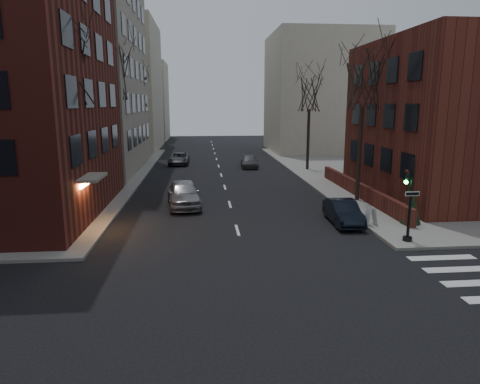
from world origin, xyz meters
name	(u,v)px	position (x,y,z in m)	size (l,w,h in m)	color
ground	(276,362)	(0.00, 0.00, 0.00)	(160.00, 160.00, 0.00)	black
building_left_tan	(36,23)	(-17.00, 34.00, 14.00)	(18.00, 18.00, 28.00)	#9F9483
building_right_brick	(462,120)	(16.50, 19.00, 5.50)	(12.00, 14.00, 11.00)	#592319
low_wall_right	(359,189)	(9.30, 19.00, 0.65)	(0.35, 16.00, 1.00)	#592319
building_distant_la	(109,87)	(-15.00, 55.00, 9.00)	(14.00, 16.00, 18.00)	#BEB7A1
building_distant_ra	(321,94)	(15.00, 50.00, 8.00)	(14.00, 14.00, 16.00)	#BEB7A1
building_distant_lb	(140,101)	(-13.00, 72.00, 7.00)	(10.00, 12.00, 14.00)	#BEB7A1
traffic_signal	(409,205)	(7.94, 8.99, 1.91)	(0.76, 0.44, 4.00)	black
tree_left_a	(67,68)	(-8.80, 14.00, 8.47)	(4.18, 4.18, 10.26)	#2D231C
tree_left_b	(112,74)	(-8.80, 26.00, 8.91)	(4.40, 4.40, 10.80)	#2D231C
tree_left_c	(138,91)	(-8.80, 40.00, 8.03)	(3.96, 3.96, 9.72)	#2D231C
tree_right_a	(363,82)	(8.80, 18.00, 8.03)	(3.96, 3.96, 9.72)	#2D231C
tree_right_b	(310,94)	(8.80, 32.00, 7.59)	(3.74, 3.74, 9.18)	#2D231C
streetlamp_near	(113,137)	(-8.20, 22.00, 4.24)	(0.36, 0.36, 6.28)	black
streetlamp_far	(147,124)	(-8.20, 42.00, 4.24)	(0.36, 0.36, 6.28)	black
parked_sedan	(343,212)	(6.04, 12.75, 0.67)	(1.42, 4.07, 1.34)	black
car_lane_silver	(184,194)	(-3.05, 17.66, 0.86)	(2.04, 5.06, 1.72)	gray
car_lane_gray	(249,162)	(3.21, 34.70, 0.61)	(1.72, 4.23, 1.23)	#3D3E42
car_lane_far	(179,159)	(-4.33, 37.59, 0.65)	(2.15, 4.66, 1.30)	#3E3E43
sandwich_board	(371,216)	(7.30, 11.84, 0.64)	(0.43, 0.60, 0.97)	silver
evergreen_shrub	(411,207)	(9.61, 11.93, 1.06)	(1.10, 1.10, 1.83)	black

